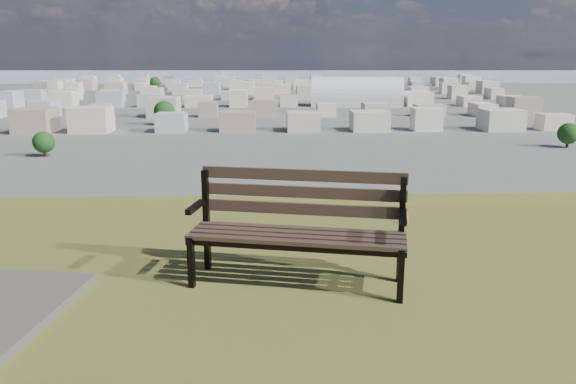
{
  "coord_description": "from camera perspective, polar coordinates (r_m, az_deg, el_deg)",
  "views": [
    {
      "loc": [
        0.86,
        -2.8,
        26.84
      ],
      "look_at": [
        1.08,
        3.51,
        25.3
      ],
      "focal_mm": 35.0,
      "sensor_mm": 36.0,
      "label": 1
    }
  ],
  "objects": [
    {
      "name": "park_bench",
      "position": [
        4.61,
        1.09,
        -3.02
      ],
      "size": [
        1.82,
        0.91,
        0.91
      ],
      "rotation": [
        0.0,
        0.0,
        -0.21
      ],
      "color": "#3F3024",
      "rests_on": "hilltop_mesa"
    },
    {
      "name": "bay_water",
      "position": [
        903.2,
        -2.11,
        12.03
      ],
      "size": [
        2400.0,
        700.0,
        0.12
      ],
      "primitive_type": "cube",
      "color": "#8294A5",
      "rests_on": "ground"
    },
    {
      "name": "far_hills",
      "position": [
        1407.08,
        -4.66,
        13.64
      ],
      "size": [
        2050.0,
        340.0,
        60.0
      ],
      "color": "#9EA7C5",
      "rests_on": "ground"
    },
    {
      "name": "city_trees",
      "position": [
        323.7,
        -6.94,
        9.75
      ],
      "size": [
        406.52,
        387.2,
        9.98
      ],
      "color": "#2F2117",
      "rests_on": "ground"
    },
    {
      "name": "city_blocks",
      "position": [
        397.93,
        -2.17,
        10.37
      ],
      "size": [
        395.0,
        361.0,
        7.0
      ],
      "color": "silver",
      "rests_on": "ground"
    },
    {
      "name": "arena",
      "position": [
        309.15,
        7.02,
        9.55
      ],
      "size": [
        50.7,
        27.27,
        20.36
      ],
      "rotation": [
        0.0,
        0.0,
        -0.15
      ],
      "color": "silver",
      "rests_on": "ground"
    }
  ]
}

